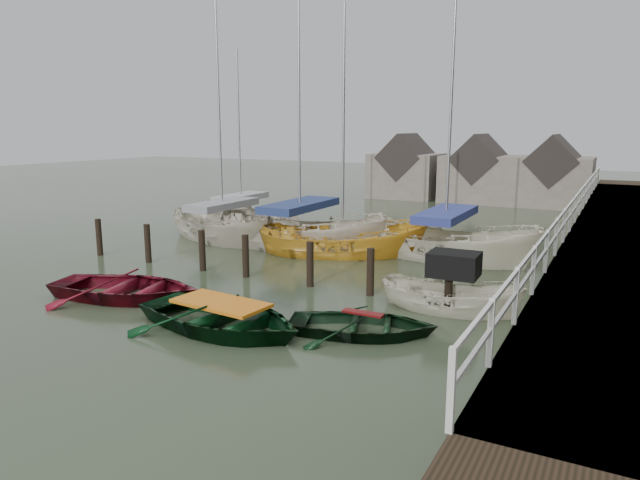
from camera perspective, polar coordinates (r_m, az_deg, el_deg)
The scene contains 13 objects.
ground at distance 15.84m, azimuth -10.18°, elevation -6.64°, with size 120.00×120.00×0.00m, color #293522.
pier at distance 22.14m, azimuth 27.73°, elevation -0.75°, with size 3.04×32.00×2.70m.
mooring_pilings at distance 18.66m, azimuth -7.22°, elevation -2.22°, with size 13.72×0.22×1.80m.
far_sheds at distance 38.84m, azimuth 15.40°, elevation 6.48°, with size 14.00×4.08×4.39m.
rowboat_red at distance 17.29m, azimuth -18.73°, elevation -5.55°, with size 3.15×4.41×0.91m, color maroon.
rowboat_green at distance 14.11m, azimuth -9.80°, elevation -8.88°, with size 3.23×4.52×0.94m, color black.
rowboat_dkgreen at distance 13.70m, azimuth 4.29°, elevation -9.37°, with size 2.50×3.49×0.72m, color black.
motorboat at distance 15.68m, azimuth 12.89°, elevation -6.49°, with size 3.88×1.57×2.30m.
sailboat_a at distance 25.16m, azimuth -9.64°, elevation 0.19°, with size 7.08×4.58×11.80m.
sailboat_b at distance 23.20m, azimuth -2.00°, elevation -0.59°, with size 7.59×3.02×12.10m.
sailboat_c at distance 22.00m, azimuth 2.26°, elevation -1.38°, with size 6.92×4.70×10.42m.
sailboat_d at distance 21.87m, azimuth 12.35°, elevation -1.57°, with size 7.51×3.80×13.16m.
sailboat_e at distance 28.84m, azimuth -7.86°, elevation 1.65°, with size 6.35×4.47×9.61m.
Camera 1 is at (9.46, -11.75, 4.82)m, focal length 32.00 mm.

